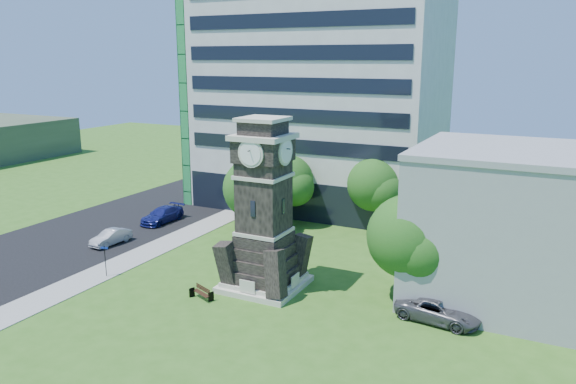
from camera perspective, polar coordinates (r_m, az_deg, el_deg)
The scene contains 15 objects.
ground at distance 41.09m, azimuth -7.47°, elevation -9.73°, with size 160.00×160.00×0.00m, color #32601B.
sidewalk at distance 50.23m, azimuth -13.30°, elevation -5.59°, with size 3.00×70.00×0.06m, color gray.
street at distance 55.89m, azimuth -20.03°, elevation -4.13°, with size 14.00×80.00×0.02m, color black.
clock_tower at distance 39.43m, azimuth -2.45°, elevation -2.49°, with size 5.40×5.40×12.22m.
office_tall at distance 62.09m, azimuth 3.29°, elevation 11.69°, with size 26.20×15.11×28.60m.
office_low at distance 40.60m, azimuth 23.51°, elevation -3.26°, with size 15.20×12.20×10.40m.
car_street_mid at distance 52.25m, azimuth -17.57°, elevation -4.40°, with size 1.37×3.93×1.29m, color gray.
car_street_north at distance 57.82m, azimuth -12.66°, elevation -2.29°, with size 2.09×5.15×1.49m, color navy.
car_east_lot at distance 37.09m, azimuth 15.03°, elevation -11.51°, with size 2.44×5.29×1.47m, color #4C4C51.
park_bench at distance 39.50m, azimuth -8.74°, elevation -10.04°, with size 1.68×0.45×0.87m.
street_sign at distance 44.54m, azimuth -18.09°, elevation -6.35°, with size 0.58×0.06×2.43m.
tree_nw at distance 53.31m, azimuth -3.44°, elevation 0.19°, with size 6.43×5.85×6.98m.
tree_nc at distance 55.19m, azimuth 0.09°, elevation 1.02°, with size 5.47×4.97×6.89m.
tree_ne at distance 53.71m, azimuth 8.80°, elevation 0.57°, with size 5.63×5.12×7.02m.
tree_east at distance 38.13m, azimuth 12.30°, elevation -4.72°, with size 6.19×5.62×7.41m.
Camera 1 is at (21.53, -31.08, 16.09)m, focal length 35.00 mm.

